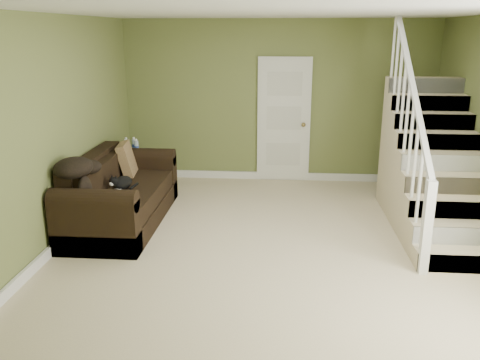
% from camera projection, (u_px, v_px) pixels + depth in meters
% --- Properties ---
extents(floor, '(5.00, 5.50, 0.01)m').
position_uv_depth(floor, '(274.00, 244.00, 5.98)').
color(floor, '#BFAF8A').
rests_on(floor, ground).
extents(ceiling, '(5.00, 5.50, 0.01)m').
position_uv_depth(ceiling, '(278.00, 12.00, 5.24)').
color(ceiling, white).
rests_on(ceiling, wall_back).
extents(wall_back, '(5.00, 0.04, 2.60)m').
position_uv_depth(wall_back, '(278.00, 102.00, 8.24)').
color(wall_back, olive).
rests_on(wall_back, floor).
extents(wall_front, '(5.00, 0.04, 2.60)m').
position_uv_depth(wall_front, '(269.00, 228.00, 2.98)').
color(wall_front, olive).
rests_on(wall_front, floor).
extents(wall_left, '(0.04, 5.50, 2.60)m').
position_uv_depth(wall_left, '(57.00, 132.00, 5.80)').
color(wall_left, olive).
rests_on(wall_left, floor).
extents(baseboard_back, '(5.00, 0.04, 0.12)m').
position_uv_depth(baseboard_back, '(276.00, 176.00, 8.56)').
color(baseboard_back, white).
rests_on(baseboard_back, floor).
extents(baseboard_left, '(0.04, 5.50, 0.12)m').
position_uv_depth(baseboard_left, '(70.00, 233.00, 6.15)').
color(baseboard_left, white).
rests_on(baseboard_left, floor).
extents(door, '(0.86, 0.12, 2.02)m').
position_uv_depth(door, '(284.00, 120.00, 8.27)').
color(door, white).
rests_on(door, floor).
extents(staircase, '(1.00, 2.51, 2.82)m').
position_uv_depth(staircase, '(430.00, 173.00, 6.56)').
color(staircase, '#BFAF8A').
rests_on(staircase, floor).
extents(sofa, '(0.97, 2.25, 0.89)m').
position_uv_depth(sofa, '(119.00, 197.00, 6.57)').
color(sofa, black).
rests_on(sofa, floor).
extents(side_table, '(0.65, 0.65, 0.85)m').
position_uv_depth(side_table, '(134.00, 172.00, 7.79)').
color(side_table, black).
rests_on(side_table, floor).
extents(cat, '(0.28, 0.48, 0.23)m').
position_uv_depth(cat, '(122.00, 183.00, 6.39)').
color(cat, black).
rests_on(cat, sofa).
extents(banana, '(0.12, 0.18, 0.05)m').
position_uv_depth(banana, '(125.00, 201.00, 5.89)').
color(banana, yellow).
rests_on(banana, sofa).
extents(throw_pillow, '(0.30, 0.51, 0.50)m').
position_uv_depth(throw_pillow, '(127.00, 160.00, 7.08)').
color(throw_pillow, '#513920').
rests_on(throw_pillow, sofa).
extents(throw_blanket, '(0.57, 0.66, 0.23)m').
position_uv_depth(throw_blanket, '(73.00, 168.00, 5.75)').
color(throw_blanket, black).
rests_on(throw_blanket, sofa).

